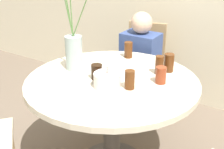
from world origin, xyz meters
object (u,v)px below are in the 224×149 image
at_px(drink_glass_1, 161,75).
at_px(person_woman, 140,69).
at_px(drink_glass_0, 97,72).
at_px(birthday_cake, 107,80).
at_px(drink_glass_3, 169,63).
at_px(chair_left_flank, 144,63).
at_px(side_plate, 113,60).
at_px(drink_glass_5, 128,50).
at_px(flower_vase, 73,44).
at_px(drink_glass_2, 159,65).
at_px(drink_glass_4, 130,80).

height_order(drink_glass_1, person_woman, person_woman).
bearing_deg(person_woman, drink_glass_1, -52.89).
relative_size(drink_glass_0, person_woman, 0.10).
bearing_deg(birthday_cake, drink_glass_3, 63.35).
bearing_deg(drink_glass_0, chair_left_flank, 97.80).
bearing_deg(person_woman, side_plate, -89.98).
relative_size(side_plate, drink_glass_5, 1.31).
bearing_deg(drink_glass_1, birthday_cake, -137.67).
bearing_deg(drink_glass_3, drink_glass_0, -132.56).
height_order(flower_vase, drink_glass_2, flower_vase).
bearing_deg(chair_left_flank, drink_glass_1, -70.37).
distance_m(side_plate, person_woman, 0.55).
relative_size(birthday_cake, drink_glass_5, 1.37).
bearing_deg(drink_glass_3, flower_vase, -151.28).
distance_m(birthday_cake, drink_glass_3, 0.53).
xyz_separation_m(side_plate, drink_glass_1, (0.51, -0.19, 0.05)).
relative_size(drink_glass_0, drink_glass_2, 0.78).
distance_m(chair_left_flank, drink_glass_5, 0.61).
height_order(flower_vase, drink_glass_3, flower_vase).
relative_size(drink_glass_2, person_woman, 0.13).
relative_size(drink_glass_1, drink_glass_2, 0.85).
xyz_separation_m(drink_glass_3, person_woman, (-0.47, 0.45, -0.31)).
relative_size(side_plate, drink_glass_4, 1.36).
distance_m(flower_vase, drink_glass_2, 0.66).
height_order(flower_vase, person_woman, flower_vase).
xyz_separation_m(chair_left_flank, drink_glass_2, (0.47, -0.69, 0.31)).
xyz_separation_m(chair_left_flank, drink_glass_5, (0.11, -0.51, 0.31)).
distance_m(side_plate, drink_glass_0, 0.39).
height_order(side_plate, drink_glass_4, drink_glass_4).
bearing_deg(side_plate, drink_glass_0, -74.77).
relative_size(drink_glass_3, drink_glass_5, 1.02).
distance_m(side_plate, drink_glass_4, 0.53).
height_order(side_plate, drink_glass_2, drink_glass_2).
xyz_separation_m(birthday_cake, drink_glass_1, (0.28, 0.25, 0.01)).
distance_m(chair_left_flank, drink_glass_2, 0.89).
xyz_separation_m(side_plate, drink_glass_0, (0.10, -0.37, 0.05)).
xyz_separation_m(drink_glass_4, person_woman, (-0.37, 0.87, -0.31)).
distance_m(chair_left_flank, side_plate, 0.69).
bearing_deg(drink_glass_1, chair_left_flank, 123.46).
xyz_separation_m(flower_vase, person_woman, (0.16, 0.80, -0.44)).
height_order(drink_glass_3, drink_glass_4, drink_glass_3).
height_order(chair_left_flank, drink_glass_1, chair_left_flank).
height_order(side_plate, drink_glass_3, drink_glass_3).
bearing_deg(drink_glass_0, drink_glass_5, 93.38).
bearing_deg(drink_glass_0, drink_glass_4, -1.92).
height_order(flower_vase, side_plate, flower_vase).
height_order(drink_glass_0, drink_glass_1, drink_glass_1).
xyz_separation_m(drink_glass_3, drink_glass_5, (-0.40, 0.09, -0.00)).
bearing_deg(flower_vase, drink_glass_2, 23.82).
bearing_deg(birthday_cake, flower_vase, 161.53).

